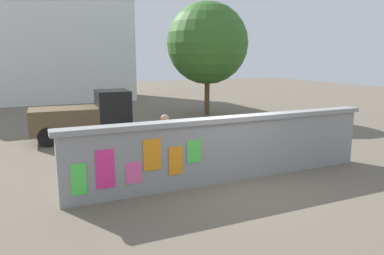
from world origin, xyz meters
name	(u,v)px	position (x,y,z in m)	size (l,w,h in m)	color
ground	(138,127)	(0.00, 8.00, 0.00)	(60.00, 60.00, 0.00)	#6B6051
poster_wall	(229,148)	(-0.01, 0.00, 0.85)	(8.43, 0.42, 1.65)	gray
auto_rickshaw_truck	(87,116)	(-2.49, 6.30, 0.90)	(3.68, 1.71, 1.85)	black
motorcycle	(203,146)	(0.19, 1.86, 0.46)	(1.90, 0.56, 0.87)	black
bicycle_near	(291,146)	(2.91, 1.09, 0.36)	(1.71, 0.44, 0.95)	black
person_walking	(165,138)	(-1.27, 1.18, 0.99)	(0.47, 0.47, 1.62)	#338CBF
tree_roadside	(207,43)	(4.43, 9.85, 3.79)	(4.26, 4.26, 5.93)	brown
building_background	(30,41)	(-3.77, 21.11, 4.18)	(13.51, 7.09, 8.34)	white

